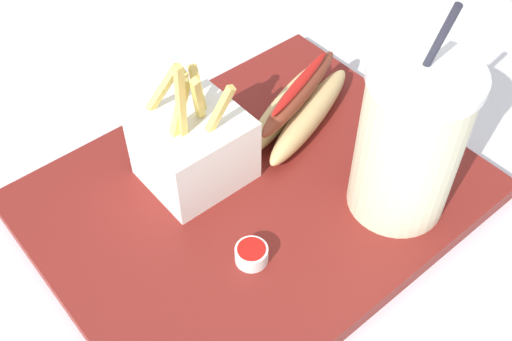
% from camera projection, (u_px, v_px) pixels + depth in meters
% --- Properties ---
extents(ground_plane, '(2.40, 2.40, 0.02)m').
position_uv_depth(ground_plane, '(256.00, 207.00, 0.67)').
color(ground_plane, silver).
extents(food_tray, '(0.44, 0.35, 0.02)m').
position_uv_depth(food_tray, '(256.00, 196.00, 0.65)').
color(food_tray, maroon).
rests_on(food_tray, ground_plane).
extents(soda_cup, '(0.10, 0.10, 0.23)m').
position_uv_depth(soda_cup, '(409.00, 142.00, 0.57)').
color(soda_cup, beige).
rests_on(soda_cup, food_tray).
extents(fries_basket, '(0.10, 0.09, 0.16)m').
position_uv_depth(fries_basket, '(194.00, 148.00, 0.63)').
color(fries_basket, white).
rests_on(fries_basket, food_tray).
extents(hot_dog_1, '(0.19, 0.12, 0.06)m').
position_uv_depth(hot_dog_1, '(299.00, 106.00, 0.70)').
color(hot_dog_1, '#DBB775').
rests_on(hot_dog_1, food_tray).
extents(ketchup_cup_1, '(0.03, 0.03, 0.02)m').
position_uv_depth(ketchup_cup_1, '(251.00, 254.00, 0.58)').
color(ketchup_cup_1, white).
rests_on(ketchup_cup_1, food_tray).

